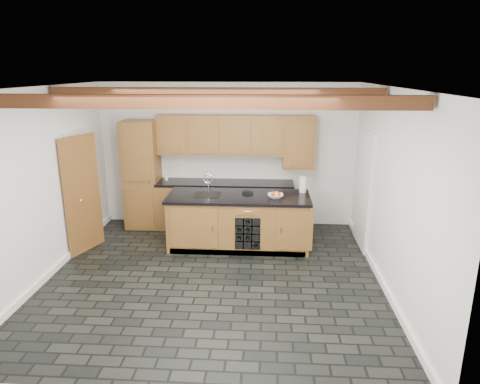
% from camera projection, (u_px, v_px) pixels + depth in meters
% --- Properties ---
extents(ground, '(5.00, 5.00, 0.00)m').
position_uv_depth(ground, '(213.00, 279.00, 6.42)').
color(ground, black).
rests_on(ground, ground).
extents(room_shell, '(5.01, 5.00, 5.00)m').
position_uv_depth(room_shell, '(210.00, 172.00, 6.51)').
color(room_shell, white).
rests_on(room_shell, ground).
extents(back_cabinetry, '(3.65, 0.62, 2.20)m').
position_uv_depth(back_cabinetry, '(207.00, 179.00, 8.32)').
color(back_cabinetry, brown).
rests_on(back_cabinetry, ground).
extents(island, '(2.48, 0.96, 0.93)m').
position_uv_depth(island, '(239.00, 221.00, 7.50)').
color(island, brown).
rests_on(island, ground).
extents(faucet, '(0.45, 0.40, 0.34)m').
position_uv_depth(faucet, '(207.00, 192.00, 7.45)').
color(faucet, black).
rests_on(faucet, island).
extents(kitchen_scale, '(0.18, 0.12, 0.05)m').
position_uv_depth(kitchen_scale, '(247.00, 192.00, 7.50)').
color(kitchen_scale, black).
rests_on(kitchen_scale, island).
extents(fruit_bowl, '(0.27, 0.27, 0.07)m').
position_uv_depth(fruit_bowl, '(275.00, 196.00, 7.24)').
color(fruit_bowl, beige).
rests_on(fruit_bowl, island).
extents(fruit_cluster, '(0.16, 0.17, 0.07)m').
position_uv_depth(fruit_cluster, '(275.00, 194.00, 7.23)').
color(fruit_cluster, red).
rests_on(fruit_cluster, fruit_bowl).
extents(paper_towel, '(0.12, 0.12, 0.28)m').
position_uv_depth(paper_towel, '(303.00, 185.00, 7.55)').
color(paper_towel, white).
rests_on(paper_towel, island).
extents(mug, '(0.11, 0.11, 0.09)m').
position_uv_depth(mug, '(166.00, 178.00, 8.36)').
color(mug, white).
rests_on(mug, back_cabinetry).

